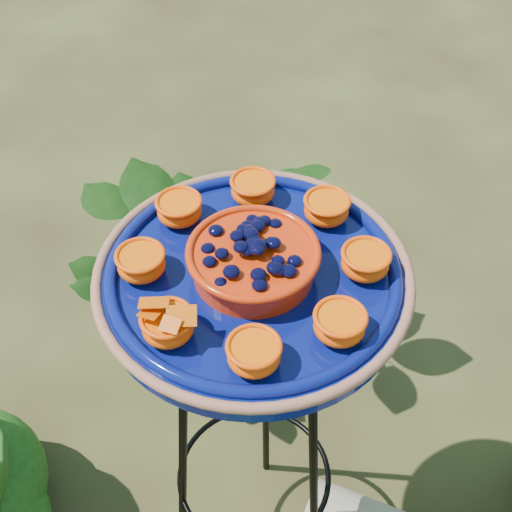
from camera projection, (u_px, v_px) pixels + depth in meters
name	position (u px, v px, depth m)	size (l,w,h in m)	color
tripod_stand	(254.00, 416.00, 1.43)	(0.45, 0.45, 0.96)	black
feeder_dish	(253.00, 274.00, 1.13)	(0.63, 0.63, 0.11)	#07105C
shrub_back_left	(185.00, 258.00, 2.00)	(0.70, 0.61, 0.78)	#164512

